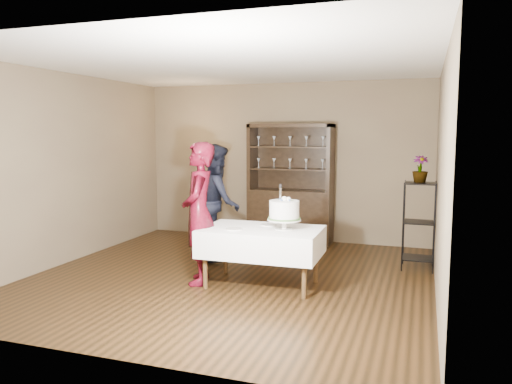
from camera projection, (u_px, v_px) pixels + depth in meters
floor at (231, 277)px, 6.45m from camera, size 5.00×5.00×0.00m
ceiling at (229, 64)px, 6.13m from camera, size 5.00×5.00×0.00m
back_wall at (283, 162)px, 8.64m from camera, size 5.00×0.02×2.70m
wall_left at (66, 169)px, 7.08m from camera, size 0.02×5.00×2.70m
wall_right at (441, 179)px, 5.49m from camera, size 0.02×5.00×2.70m
china_hutch at (290, 204)px, 8.42m from camera, size 1.40×0.48×2.00m
plant_etagere at (419, 222)px, 6.77m from camera, size 0.42×0.42×1.20m
cake_table at (262, 242)px, 6.04m from camera, size 1.44×0.90×0.71m
woman at (199, 213)px, 6.12m from camera, size 0.60×0.74×1.75m
man at (217, 202)px, 7.30m from camera, size 0.95×1.03×1.69m
cake at (284, 211)px, 5.90m from camera, size 0.45×0.45×0.55m
plate_near at (234, 229)px, 5.92m from camera, size 0.21×0.21×0.01m
plate_far at (268, 225)px, 6.19m from camera, size 0.24×0.24×0.01m
potted_plant at (420, 169)px, 6.72m from camera, size 0.24×0.24×0.36m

